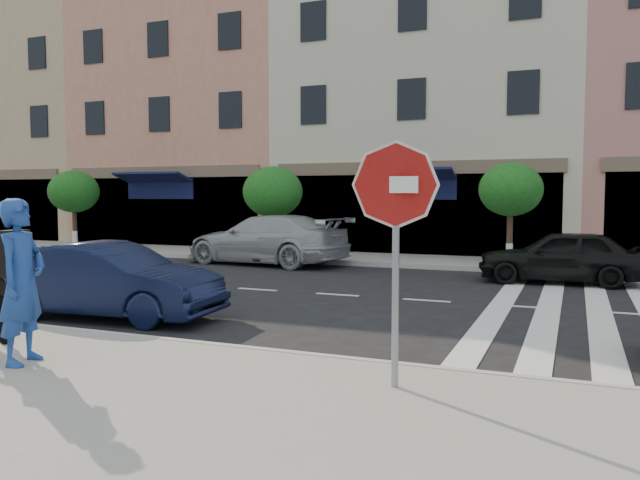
{
  "coord_description": "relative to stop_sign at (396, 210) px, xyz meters",
  "views": [
    {
      "loc": [
        4.84,
        -8.79,
        2.2
      ],
      "look_at": [
        0.6,
        1.52,
        1.4
      ],
      "focal_mm": 35.0,
      "sensor_mm": 36.0,
      "label": 1
    }
  ],
  "objects": [
    {
      "name": "photographer",
      "position": [
        -4.46,
        -0.79,
        -0.89
      ],
      "size": [
        0.65,
        0.83,
        2.02
      ],
      "primitive_type": "imported",
      "rotation": [
        0.0,
        0.0,
        1.82
      ],
      "color": "navy",
      "rests_on": "sidewalk_near"
    },
    {
      "name": "street_tree_wb",
      "position": [
        -8.09,
        13.24,
        0.26
      ],
      "size": [
        2.1,
        2.1,
        3.06
      ],
      "color": "#473323",
      "rests_on": "sidewalk_far"
    },
    {
      "name": "street_tree_c",
      "position": [
        -0.09,
        13.24,
        0.31
      ],
      "size": [
        1.9,
        1.9,
        3.04
      ],
      "color": "#473323",
      "rests_on": "sidewalk_far"
    },
    {
      "name": "car_far_mid",
      "position": [
        1.43,
        10.28,
        -1.37
      ],
      "size": [
        4.07,
        1.81,
        1.36
      ],
      "primitive_type": "imported",
      "rotation": [
        0.0,
        0.0,
        -1.52
      ],
      "color": "black",
      "rests_on": "ground"
    },
    {
      "name": "ground",
      "position": [
        -3.09,
        2.44,
        -2.05
      ],
      "size": [
        120.0,
        120.0,
        0.0
      ],
      "primitive_type": "plane",
      "color": "black",
      "rests_on": "ground"
    },
    {
      "name": "stop_sign",
      "position": [
        0.0,
        0.0,
        0.0
      ],
      "size": [
        0.93,
        0.12,
        2.63
      ],
      "rotation": [
        0.0,
        0.0,
        0.05
      ],
      "color": "gray",
      "rests_on": "sidewalk_near"
    },
    {
      "name": "building_centre",
      "position": [
        -3.59,
        19.44,
        3.45
      ],
      "size": [
        11.0,
        9.0,
        11.0
      ],
      "primitive_type": "cube",
      "color": "beige",
      "rests_on": "ground"
    },
    {
      "name": "street_tree_wa",
      "position": [
        -17.09,
        13.24,
        0.28
      ],
      "size": [
        2.0,
        2.0,
        3.05
      ],
      "color": "#473323",
      "rests_on": "sidewalk_far"
    },
    {
      "name": "sidewalk_near",
      "position": [
        -3.09,
        -1.31,
        -1.98
      ],
      "size": [
        60.0,
        4.5,
        0.15
      ],
      "primitive_type": "cube",
      "color": "gray",
      "rests_on": "ground"
    },
    {
      "name": "car_far_left",
      "position": [
        -7.38,
        11.33,
        -1.26
      ],
      "size": [
        5.72,
        2.95,
        1.59
      ],
      "primitive_type": "imported",
      "rotation": [
        0.0,
        0.0,
        -1.71
      ],
      "color": "#A4A5AA",
      "rests_on": "ground"
    },
    {
      "name": "car_near_mid",
      "position": [
        -5.93,
        2.42,
        -1.37
      ],
      "size": [
        4.21,
        1.73,
        1.36
      ],
      "primitive_type": "imported",
      "rotation": [
        0.0,
        0.0,
        1.64
      ],
      "color": "black",
      "rests_on": "ground"
    },
    {
      "name": "building_west_mid",
      "position": [
        -14.09,
        19.44,
        4.95
      ],
      "size": [
        10.0,
        9.0,
        14.0
      ],
      "primitive_type": "cube",
      "color": "tan",
      "rests_on": "ground"
    },
    {
      "name": "sidewalk_far",
      "position": [
        -3.09,
        13.44,
        -1.98
      ],
      "size": [
        60.0,
        3.0,
        0.15
      ],
      "primitive_type": "cube",
      "color": "gray",
      "rests_on": "ground"
    },
    {
      "name": "building_west_far",
      "position": [
        -25.09,
        19.44,
        3.95
      ],
      "size": [
        12.0,
        9.0,
        12.0
      ],
      "primitive_type": "cube",
      "color": "tan",
      "rests_on": "ground"
    }
  ]
}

